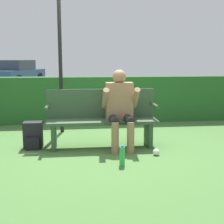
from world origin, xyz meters
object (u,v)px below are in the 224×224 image
at_px(park_bench, 101,118).
at_px(backpack, 33,136).
at_px(person_seated, 120,105).
at_px(signpost, 60,51).
at_px(water_bottle, 122,156).
at_px(parked_car, 15,73).

distance_m(park_bench, backpack, 1.12).
distance_m(person_seated, signpost, 1.74).
relative_size(water_bottle, parked_car, 0.06).
relative_size(park_bench, person_seated, 1.42).
height_order(park_bench, signpost, signpost).
xyz_separation_m(park_bench, parked_car, (-3.79, 13.30, 0.15)).
height_order(backpack, water_bottle, backpack).
relative_size(signpost, parked_car, 0.62).
distance_m(water_bottle, parked_car, 14.83).
relative_size(backpack, signpost, 0.15).
bearing_deg(signpost, person_seated, -50.87).
relative_size(backpack, parked_car, 0.09).
bearing_deg(backpack, signpost, 68.60).
height_order(backpack, parked_car, parked_car).
bearing_deg(backpack, park_bench, -1.26).
xyz_separation_m(signpost, parked_car, (-3.11, 12.24, -0.92)).
xyz_separation_m(person_seated, backpack, (-1.37, 0.14, -0.48)).
distance_m(park_bench, signpost, 1.65).
xyz_separation_m(park_bench, signpost, (-0.68, 1.07, 1.07)).
distance_m(backpack, parked_car, 13.56).
bearing_deg(person_seated, parked_car, 106.89).
xyz_separation_m(park_bench, person_seated, (0.28, -0.11, 0.21)).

